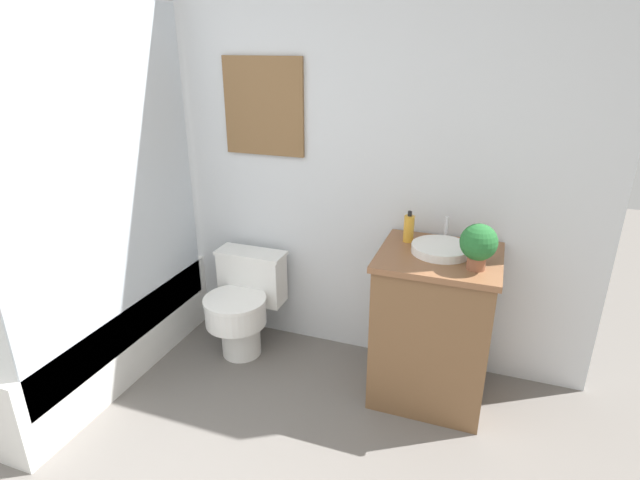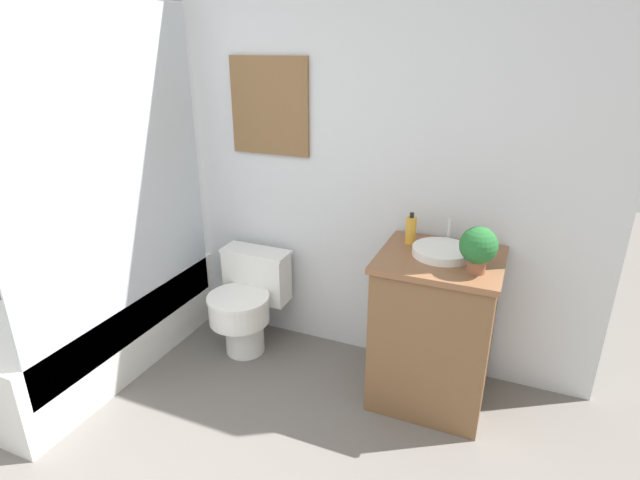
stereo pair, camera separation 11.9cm
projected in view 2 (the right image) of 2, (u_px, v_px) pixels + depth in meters
The scene contains 7 objects.
wall_back at pixel (287, 137), 2.82m from camera, with size 3.51×0.07×2.50m.
shower_area at pixel (94, 318), 2.87m from camera, with size 0.69×1.44×1.98m.
toilet at pixel (247, 301), 2.98m from camera, with size 0.42×0.49×0.60m.
vanity at pixel (434, 329), 2.52m from camera, with size 0.58×0.53×0.80m.
sink at pixel (442, 251), 2.39m from camera, with size 0.28×0.32×0.13m.
soap_bottle at pixel (411, 230), 2.51m from camera, with size 0.05×0.05×0.16m.
potted_plant at pixel (478, 247), 2.17m from camera, with size 0.17×0.17×0.21m.
Camera 2 is at (1.28, -0.19, 1.75)m, focal length 28.00 mm.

